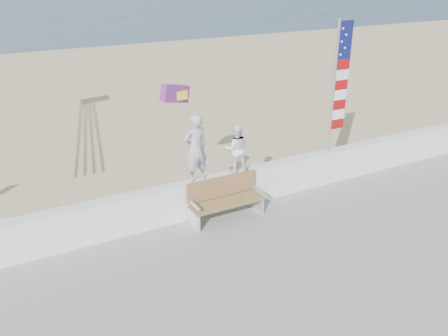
{
  "coord_description": "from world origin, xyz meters",
  "views": [
    {
      "loc": [
        -4.68,
        -7.23,
        5.79
      ],
      "look_at": [
        0.2,
        1.8,
        1.35
      ],
      "focal_mm": 38.0,
      "sensor_mm": 36.0,
      "label": 1
    }
  ],
  "objects_px": {
    "adult": "(196,148)",
    "child": "(236,149)",
    "bench": "(225,198)",
    "flag": "(338,82)"
  },
  "relations": [
    {
      "from": "adult",
      "to": "child",
      "type": "distance_m",
      "value": 1.1
    },
    {
      "from": "child",
      "to": "bench",
      "type": "bearing_deg",
      "value": 60.48
    },
    {
      "from": "bench",
      "to": "flag",
      "type": "bearing_deg",
      "value": 7.29
    },
    {
      "from": "bench",
      "to": "flag",
      "type": "distance_m",
      "value": 4.26
    },
    {
      "from": "child",
      "to": "bench",
      "type": "xyz_separation_m",
      "value": [
        -0.56,
        -0.45,
        -1.0
      ]
    },
    {
      "from": "adult",
      "to": "flag",
      "type": "relative_size",
      "value": 0.47
    },
    {
      "from": "bench",
      "to": "flag",
      "type": "height_order",
      "value": "flag"
    },
    {
      "from": "adult",
      "to": "bench",
      "type": "height_order",
      "value": "adult"
    },
    {
      "from": "child",
      "to": "flag",
      "type": "height_order",
      "value": "flag"
    },
    {
      "from": "adult",
      "to": "child",
      "type": "relative_size",
      "value": 1.33
    }
  ]
}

